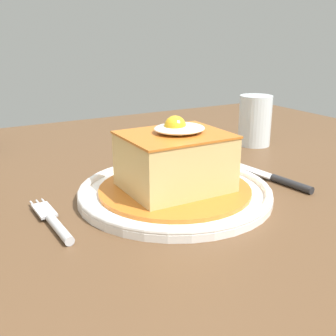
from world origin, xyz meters
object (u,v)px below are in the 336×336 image
main_plate (175,192)px  fork (54,222)px  knife (279,180)px  drinking_glass (255,124)px

main_plate → fork: size_ratio=1.99×
fork → knife: bearing=-3.5°
main_plate → fork: main_plate is taller
main_plate → drinking_glass: 0.35m
main_plate → knife: size_ratio=1.70×
fork → knife: 0.36m
main_plate → fork: 0.18m
knife → fork: bearing=176.5°
knife → main_plate: bearing=170.2°
fork → knife: (0.36, -0.02, 0.00)m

